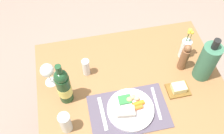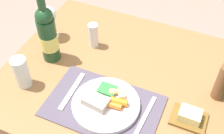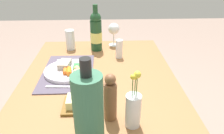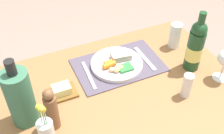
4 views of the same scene
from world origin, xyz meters
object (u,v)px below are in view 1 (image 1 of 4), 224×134
object	(u,v)px
wine_glass	(47,71)
water_tumbler	(66,123)
fork	(103,113)
knife	(156,103)
dining_table	(130,89)
flower_vase	(185,48)
salt_shaker	(86,67)
butter_dish	(178,89)
cooler_bottle	(207,62)
wine_bottle	(64,86)
dinner_plate	(130,109)
pepper_mill	(184,57)

from	to	relation	value
wine_glass	water_tumbler	distance (m)	0.32
fork	knife	world-z (taller)	same
dining_table	water_tumbler	distance (m)	0.47
fork	flower_vase	world-z (taller)	flower_vase
water_tumbler	salt_shaker	bearing A→B (deg)	64.81
dining_table	butter_dish	bearing A→B (deg)	-22.27
cooler_bottle	flower_vase	bearing A→B (deg)	108.38
wine_glass	cooler_bottle	bearing A→B (deg)	-8.35
fork	cooler_bottle	distance (m)	0.66
dining_table	flower_vase	bearing A→B (deg)	19.66
wine_bottle	dinner_plate	bearing A→B (deg)	-24.48
dining_table	butter_dish	size ratio (longest dim) A/B	8.49
flower_vase	cooler_bottle	bearing A→B (deg)	-71.62
butter_dish	knife	bearing A→B (deg)	-158.94
dining_table	wine_glass	size ratio (longest dim) A/B	6.67
cooler_bottle	wine_glass	size ratio (longest dim) A/B	1.91
butter_dish	water_tumbler	bearing A→B (deg)	-171.60
butter_dish	wine_bottle	distance (m)	0.65
wine_glass	flower_vase	xyz separation A→B (m)	(0.84, 0.03, -0.04)
knife	wine_bottle	xyz separation A→B (m)	(-0.49, 0.14, 0.12)
wine_glass	salt_shaker	world-z (taller)	wine_glass
water_tumbler	wine_glass	bearing A→B (deg)	101.62
dinner_plate	wine_bottle	size ratio (longest dim) A/B	0.83
wine_glass	dining_table	bearing A→B (deg)	-12.53
dining_table	dinner_plate	bearing A→B (deg)	-105.56
cooler_bottle	water_tumbler	world-z (taller)	cooler_bottle
knife	salt_shaker	distance (m)	0.46
dining_table	wine_bottle	xyz separation A→B (m)	(-0.38, -0.02, 0.21)
pepper_mill	salt_shaker	world-z (taller)	pepper_mill
dinner_plate	flower_vase	distance (m)	0.53
dining_table	pepper_mill	size ratio (longest dim) A/B	5.40
dinner_plate	dining_table	bearing A→B (deg)	74.44
dining_table	water_tumbler	bearing A→B (deg)	-153.24
pepper_mill	butter_dish	world-z (taller)	pepper_mill
water_tumbler	flower_vase	bearing A→B (deg)	23.41
dining_table	flower_vase	xyz separation A→B (m)	(0.38, 0.13, 0.15)
cooler_bottle	salt_shaker	distance (m)	0.70
dinner_plate	wine_bottle	distance (m)	0.38
wine_glass	flower_vase	distance (m)	0.84
salt_shaker	fork	bearing A→B (deg)	-81.24
wine_bottle	fork	bearing A→B (deg)	-38.06
knife	wine_glass	bearing A→B (deg)	158.48
dining_table	salt_shaker	world-z (taller)	salt_shaker
dining_table	cooler_bottle	distance (m)	0.48
salt_shaker	knife	bearing A→B (deg)	-39.49
flower_vase	water_tumbler	xyz separation A→B (m)	(-0.78, -0.34, -0.02)
knife	fork	bearing A→B (deg)	-176.50
water_tumbler	butter_dish	bearing A→B (deg)	8.40
fork	knife	distance (m)	0.31
dining_table	pepper_mill	distance (m)	0.38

